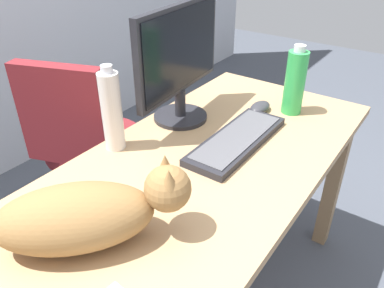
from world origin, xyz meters
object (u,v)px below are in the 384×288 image
at_px(keyboard, 237,140).
at_px(cat, 85,214).
at_px(water_bottle, 295,82).
at_px(computer_mouse, 260,107).
at_px(office_chair, 92,167).
at_px(monitor, 180,60).
at_px(spray_bottle, 112,111).

xyz_separation_m(keyboard, cat, (-0.59, 0.06, 0.07)).
bearing_deg(water_bottle, computer_mouse, 123.93).
xyz_separation_m(keyboard, water_bottle, (0.33, -0.05, 0.11)).
bearing_deg(computer_mouse, office_chair, 119.81).
relative_size(monitor, spray_bottle, 1.71).
height_order(keyboard, water_bottle, water_bottle).
distance_m(keyboard, cat, 0.59).
bearing_deg(spray_bottle, computer_mouse, -27.54).
distance_m(monitor, keyboard, 0.34).
distance_m(keyboard, spray_bottle, 0.42).
distance_m(office_chair, water_bottle, 0.94).
bearing_deg(office_chair, monitor, -72.11).
height_order(office_chair, keyboard, office_chair).
height_order(computer_mouse, spray_bottle, spray_bottle).
distance_m(office_chair, computer_mouse, 0.79).
bearing_deg(computer_mouse, water_bottle, -56.07).
relative_size(keyboard, computer_mouse, 4.00).
bearing_deg(water_bottle, cat, 172.69).
height_order(monitor, cat, monitor).
bearing_deg(monitor, keyboard, -98.02).
relative_size(water_bottle, spray_bottle, 0.93).
bearing_deg(spray_bottle, keyboard, -51.30).
distance_m(monitor, computer_mouse, 0.38).
xyz_separation_m(monitor, water_bottle, (0.29, -0.32, -0.10)).
relative_size(computer_mouse, water_bottle, 0.42).
relative_size(keyboard, cat, 0.95).
height_order(computer_mouse, water_bottle, water_bottle).
height_order(office_chair, water_bottle, water_bottle).
bearing_deg(water_bottle, keyboard, 170.83).
bearing_deg(monitor, office_chair, 107.89).
distance_m(office_chair, keyboard, 0.75).
bearing_deg(water_bottle, spray_bottle, 147.68).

